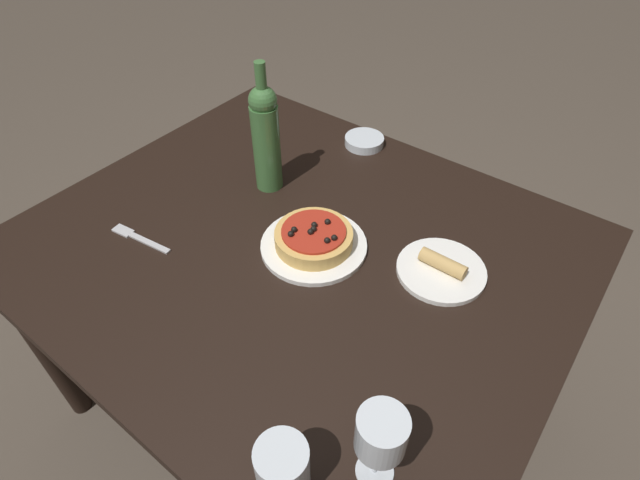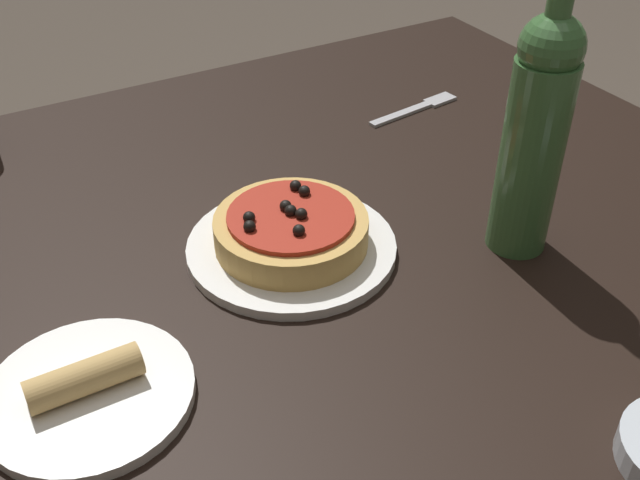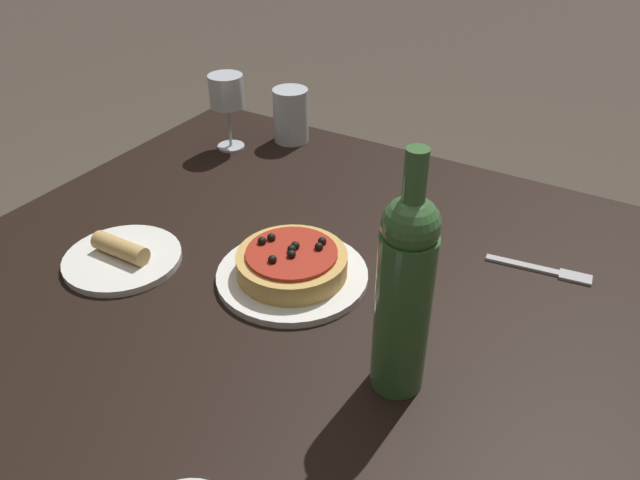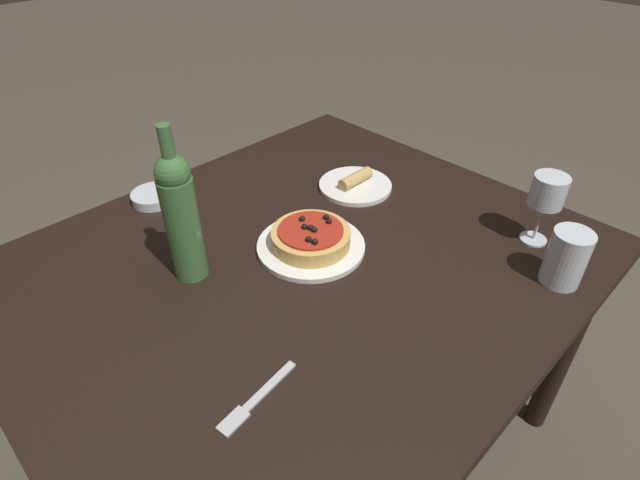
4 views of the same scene
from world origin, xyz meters
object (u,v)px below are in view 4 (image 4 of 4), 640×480
at_px(wine_glass, 548,193).
at_px(side_plate, 355,184).
at_px(dining_table, 302,285).
at_px(dinner_plate, 311,246).
at_px(side_bowl, 154,197).
at_px(fork, 254,401).
at_px(pizza, 311,237).
at_px(wine_bottle, 181,215).
at_px(water_cup, 566,258).

bearing_deg(wine_glass, side_plate, 104.57).
xyz_separation_m(wine_glass, side_plate, (-0.12, 0.45, -0.12)).
bearing_deg(wine_glass, dining_table, 142.25).
bearing_deg(dinner_plate, dining_table, -164.10).
relative_size(dining_table, wine_glass, 7.30).
relative_size(side_bowl, fork, 0.67).
relative_size(dining_table, pizza, 6.89).
distance_m(dining_table, fork, 0.38).
height_order(pizza, wine_bottle, wine_bottle).
height_order(wine_glass, water_cup, wine_glass).
xyz_separation_m(wine_glass, fork, (-0.73, 0.11, -0.12)).
relative_size(dinner_plate, side_bowl, 2.15).
bearing_deg(pizza, wine_glass, -41.51).
distance_m(wine_bottle, side_bowl, 0.35).
bearing_deg(dinner_plate, wine_glass, -41.51).
height_order(dining_table, fork, fork).
bearing_deg(fork, pizza, -154.21).
bearing_deg(wine_glass, pizza, 138.49).
relative_size(wine_glass, side_bowl, 1.48).
bearing_deg(fork, wine_glass, 163.77).
distance_m(dining_table, wine_glass, 0.58).
xyz_separation_m(dinner_plate, wine_glass, (0.38, -0.34, 0.12)).
bearing_deg(water_cup, wine_glass, 46.78).
distance_m(pizza, water_cup, 0.53).
relative_size(wine_glass, side_plate, 0.86).
height_order(dining_table, water_cup, water_cup).
distance_m(water_cup, side_bowl, 0.98).
bearing_deg(pizza, water_cup, -56.96).
relative_size(dinner_plate, wine_bottle, 0.73).
distance_m(dinner_plate, wine_glass, 0.53).
height_order(fork, side_plate, side_plate).
bearing_deg(pizza, side_plate, 21.66).
bearing_deg(dining_table, side_bowl, 103.62).
distance_m(dining_table, side_bowl, 0.46).
relative_size(side_bowl, side_plate, 0.58).
xyz_separation_m(dinner_plate, side_plate, (0.27, 0.11, 0.00)).
bearing_deg(dining_table, pizza, 15.75).
bearing_deg(pizza, wine_bottle, 153.86).
bearing_deg(pizza, dinner_plate, 135.99).
bearing_deg(side_plate, dining_table, -159.08).
distance_m(dinner_plate, wine_bottle, 0.30).
xyz_separation_m(water_cup, side_bowl, (-0.44, 0.87, -0.05)).
height_order(wine_bottle, fork, wine_bottle).
xyz_separation_m(dinner_plate, wine_bottle, (-0.24, 0.12, 0.14)).
xyz_separation_m(dinner_plate, pizza, (0.00, -0.00, 0.03)).
distance_m(wine_glass, water_cup, 0.16).
distance_m(wine_glass, side_plate, 0.48).
bearing_deg(dinner_plate, wine_bottle, 153.87).
height_order(dining_table, wine_glass, wine_glass).
bearing_deg(water_cup, pizza, 123.04).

